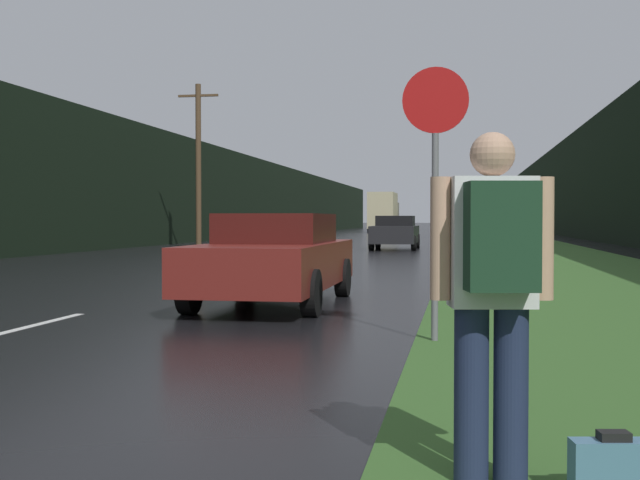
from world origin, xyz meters
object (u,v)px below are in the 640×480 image
Objects in this scene: hitchhiker_with_backpack at (493,284)px; delivery_truck at (384,212)px; suitcase at (613,471)px; stop_sign at (435,174)px; car_passing_far at (395,232)px; car_passing_near at (275,258)px.

delivery_truck is at bearing 85.70° from hitchhiker_with_backpack.
stop_sign is at bearing 91.41° from suitcase.
car_passing_far is (-2.90, 30.16, -0.24)m from hitchhiker_with_backpack.
hitchhiker_with_backpack is 73.28m from delivery_truck.
stop_sign is 0.35× the size of delivery_truck.
delivery_truck reaches higher than car_passing_far.
stop_sign is 4.31m from car_passing_near.
stop_sign is 4.57m from hitchhiker_with_backpack.
suitcase is at bearing -83.76° from delivery_truck.
car_passing_near is (-2.48, 3.36, -1.04)m from stop_sign.
car_passing_near reaches higher than suitcase.
hitchhiker_with_backpack is (0.41, -4.49, -0.77)m from stop_sign.
suitcase is 0.05× the size of delivery_truck.
hitchhiker_with_backpack is at bearing 110.29° from car_passing_near.
hitchhiker_with_backpack is 0.37× the size of car_passing_near.
delivery_truck reaches higher than hitchhiker_with_backpack.
hitchhiker_with_backpack reaches higher than car_passing_near.
hitchhiker_with_backpack is 0.98m from suitcase.
car_passing_far is (-2.48, 25.67, -1.01)m from stop_sign.
car_passing_near is 1.07× the size of car_passing_far.
stop_sign is at bearing 95.53° from car_passing_far.
hitchhiker_with_backpack is 8.37m from car_passing_near.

